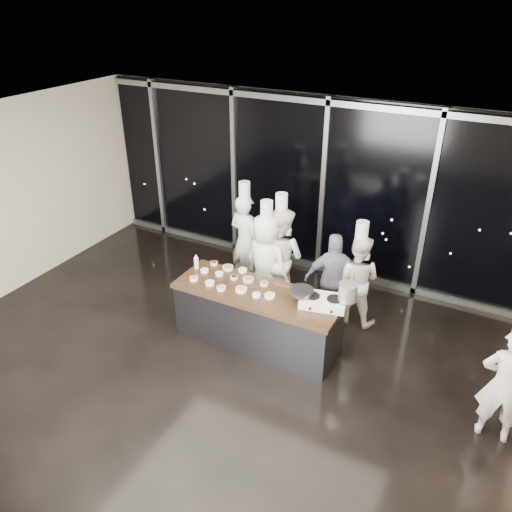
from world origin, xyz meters
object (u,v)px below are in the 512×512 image
at_px(frying_pan, 301,291).
at_px(chef_left, 266,262).
at_px(guest, 334,279).
at_px(stock_pot, 348,292).
at_px(chef_center, 280,257).
at_px(stove, 323,301).
at_px(chef_far_left, 245,240).
at_px(demo_counter, 257,317).
at_px(chef_side, 505,384).
at_px(chef_right, 357,279).

xyz_separation_m(frying_pan, chef_left, (-0.95, 0.84, -0.22)).
bearing_deg(frying_pan, guest, 69.61).
xyz_separation_m(stock_pot, chef_center, (-1.43, 0.93, -0.28)).
relative_size(stove, frying_pan, 1.12).
distance_m(chef_left, guest, 1.11).
height_order(chef_far_left, guest, chef_far_left).
relative_size(demo_counter, frying_pan, 4.01).
bearing_deg(guest, chef_far_left, -33.47).
height_order(stock_pot, guest, guest).
relative_size(chef_far_left, chef_side, 1.10).
relative_size(chef_left, chef_side, 1.08).
height_order(frying_pan, chef_side, chef_side).
bearing_deg(stock_pot, stove, -166.28).
bearing_deg(frying_pan, chef_right, 56.53).
bearing_deg(guest, chef_left, -14.20).
relative_size(frying_pan, chef_left, 0.32).
xyz_separation_m(stove, chef_left, (-1.27, 0.78, -0.11)).
relative_size(demo_counter, stove, 3.58).
height_order(frying_pan, guest, guest).
distance_m(demo_counter, stock_pot, 1.47).
bearing_deg(demo_counter, chef_side, -4.76).
bearing_deg(frying_pan, stock_pot, -0.62).
distance_m(chef_left, chef_side, 3.80).
relative_size(chef_right, chef_side, 0.98).
xyz_separation_m(guest, chef_right, (0.31, 0.18, 0.00)).
bearing_deg(chef_side, chef_right, -37.22).
height_order(chef_left, chef_right, chef_left).
relative_size(demo_counter, guest, 1.61).
xyz_separation_m(demo_counter, guest, (0.79, 1.04, 0.31)).
bearing_deg(chef_center, demo_counter, 109.43).
xyz_separation_m(chef_far_left, chef_right, (2.07, -0.17, -0.11)).
height_order(stock_pot, chef_far_left, chef_far_left).
bearing_deg(chef_right, guest, 31.26).
bearing_deg(chef_side, stock_pot, -15.68).
distance_m(demo_counter, chef_side, 3.34).
bearing_deg(demo_counter, stove, 5.97).
height_order(chef_center, guest, chef_center).
distance_m(chef_right, chef_side, 2.67).
distance_m(stove, stock_pot, 0.38).
xyz_separation_m(demo_counter, chef_left, (-0.31, 0.88, 0.40)).
relative_size(chef_far_left, guest, 1.27).
relative_size(guest, chef_side, 0.86).
bearing_deg(chef_right, stove, 84.32).
relative_size(demo_counter, chef_far_left, 1.27).
height_order(chef_left, guest, chef_left).
xyz_separation_m(chef_far_left, chef_side, (4.27, -1.66, -0.08)).
bearing_deg(guest, demo_counter, 30.58).
distance_m(stock_pot, chef_far_left, 2.56).
bearing_deg(frying_pan, chef_side, -19.17).
relative_size(stove, guest, 0.45).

